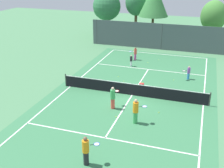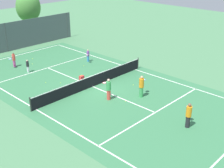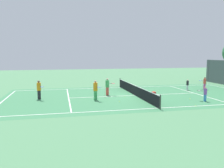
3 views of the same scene
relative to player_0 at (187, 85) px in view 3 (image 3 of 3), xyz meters
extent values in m
plane|color=#4C8456|center=(1.90, -6.76, -0.62)|extent=(80.00, 80.00, 0.00)
cube|color=#387A4C|center=(1.90, -6.76, -0.62)|extent=(13.00, 25.00, 0.00)
cube|color=white|center=(-3.60, -6.76, -0.61)|extent=(0.10, 24.00, 0.01)
cube|color=white|center=(7.40, -6.76, -0.61)|extent=(0.10, 24.00, 0.01)
cube|color=white|center=(1.90, -18.76, -0.61)|extent=(11.00, 0.10, 0.01)
cube|color=white|center=(1.90, -13.16, -0.61)|extent=(11.00, 0.10, 0.01)
cube|color=white|center=(1.90, -0.36, -0.61)|extent=(11.00, 0.10, 0.01)
cube|color=white|center=(1.90, -6.76, -0.61)|extent=(0.10, 12.80, 0.01)
cylinder|color=#333833|center=(-4.00, -6.76, -0.07)|extent=(0.10, 0.10, 1.10)
cylinder|color=#333833|center=(7.80, -6.76, -0.07)|extent=(0.10, 0.10, 1.10)
cube|color=black|center=(1.90, -6.76, -0.14)|extent=(11.80, 0.03, 0.95)
cube|color=white|center=(1.90, -6.76, 0.36)|extent=(11.80, 0.04, 0.05)
cylinder|color=#3F4447|center=(-6.60, 7.24, 0.98)|extent=(0.12, 0.12, 3.20)
cylinder|color=silver|center=(0.00, 0.00, -0.34)|extent=(0.21, 0.21, 0.56)
cylinder|color=#232328|center=(0.00, 0.00, 0.19)|extent=(0.26, 0.26, 0.49)
sphere|color=beige|center=(0.00, 0.00, 0.51)|extent=(0.15, 0.15, 0.15)
cylinder|color=#232328|center=(1.78, -15.77, -0.23)|extent=(0.29, 0.29, 0.79)
cylinder|color=orange|center=(1.78, -15.77, 0.51)|extent=(0.36, 0.36, 0.69)
sphere|color=brown|center=(1.78, -15.77, 0.97)|extent=(0.21, 0.21, 0.21)
cylinder|color=black|center=(2.06, -15.59, 0.55)|extent=(0.18, 0.13, 0.03)
torus|color=blue|center=(2.27, -15.46, 0.55)|extent=(0.46, 0.46, 0.03)
cylinder|color=silver|center=(2.27, -15.46, 0.55)|extent=(0.38, 0.38, 0.00)
cylinder|color=#E54C3F|center=(1.13, -9.38, -0.23)|extent=(0.29, 0.29, 0.79)
cylinder|color=#3FA559|center=(1.13, -9.38, 0.51)|extent=(0.36, 0.36, 0.69)
sphere|color=beige|center=(1.13, -9.38, 0.96)|extent=(0.21, 0.21, 0.21)
cylinder|color=black|center=(1.20, -9.06, 0.55)|extent=(0.07, 0.20, 0.03)
torus|color=red|center=(1.26, -8.81, 0.55)|extent=(0.40, 0.40, 0.03)
cylinder|color=silver|center=(1.26, -8.81, 0.55)|extent=(0.33, 0.33, 0.00)
cylinder|color=#3FA559|center=(3.19, -10.86, -0.21)|extent=(0.30, 0.30, 0.81)
cylinder|color=orange|center=(3.19, -10.86, 0.54)|extent=(0.37, 0.37, 0.71)
sphere|color=tan|center=(3.19, -10.86, 1.01)|extent=(0.22, 0.22, 0.22)
cylinder|color=black|center=(3.50, -10.73, 0.58)|extent=(0.20, 0.11, 0.03)
torus|color=blue|center=(3.73, -10.63, 0.58)|extent=(0.43, 0.43, 0.03)
cylinder|color=silver|center=(3.73, -10.63, 0.58)|extent=(0.36, 0.36, 0.00)
cylinder|color=#388CD8|center=(5.89, -1.78, -0.33)|extent=(0.22, 0.22, 0.59)
cylinder|color=purple|center=(5.89, -1.78, 0.23)|extent=(0.27, 0.27, 0.52)
sphere|color=tan|center=(5.89, -1.78, 0.56)|extent=(0.16, 0.16, 0.16)
cylinder|color=black|center=(5.67, -1.96, 0.25)|extent=(0.17, 0.15, 0.03)
torus|color=black|center=(5.47, -2.12, 0.25)|extent=(0.46, 0.46, 0.03)
cylinder|color=silver|center=(5.47, -2.12, 0.25)|extent=(0.39, 0.39, 0.00)
cylinder|color=#D14799|center=(-0.12, 2.23, -0.29)|extent=(0.24, 0.24, 0.66)
cylinder|color=#E54C3F|center=(-0.12, 2.23, 0.33)|extent=(0.30, 0.30, 0.58)
sphere|color=brown|center=(-0.12, 2.23, 0.71)|extent=(0.18, 0.18, 0.18)
cylinder|color=black|center=(-0.39, 2.10, 0.36)|extent=(0.19, 0.11, 0.03)
torus|color=blue|center=(-0.62, 2.00, 0.36)|extent=(0.44, 0.44, 0.03)
cylinder|color=silver|center=(-0.62, 2.00, 0.36)|extent=(0.37, 0.37, 0.00)
cube|color=red|center=(2.26, -4.96, -0.44)|extent=(0.37, 0.31, 0.36)
sphere|color=#CCE533|center=(2.18, -4.96, -0.23)|extent=(0.07, 0.07, 0.07)
sphere|color=#CCE533|center=(2.33, -4.91, -0.23)|extent=(0.07, 0.07, 0.07)
sphere|color=#CCE533|center=(7.36, -3.59, -0.59)|extent=(0.07, 0.07, 0.07)
sphere|color=#CCE533|center=(0.46, -4.24, -0.59)|extent=(0.07, 0.07, 0.07)
sphere|color=#CCE533|center=(2.45, -7.96, -0.59)|extent=(0.07, 0.07, 0.07)
sphere|color=#CCE533|center=(-0.36, -3.28, -0.59)|extent=(0.07, 0.07, 0.07)
sphere|color=#CCE533|center=(4.45, -9.00, -0.59)|extent=(0.07, 0.07, 0.07)
sphere|color=#CCE533|center=(-3.00, -5.86, -0.59)|extent=(0.07, 0.07, 0.07)
sphere|color=#CCE533|center=(1.75, -10.53, -0.59)|extent=(0.07, 0.07, 0.07)
sphere|color=#CCE533|center=(1.44, 1.62, -0.59)|extent=(0.07, 0.07, 0.07)
sphere|color=#CCE533|center=(4.69, -2.48, -0.59)|extent=(0.07, 0.07, 0.07)
camera|label=1|loc=(6.85, -26.65, 9.04)|focal=44.99mm
camera|label=2|loc=(-13.52, -23.76, 9.65)|focal=48.41mm
camera|label=3|loc=(23.23, -13.79, 3.43)|focal=37.14mm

